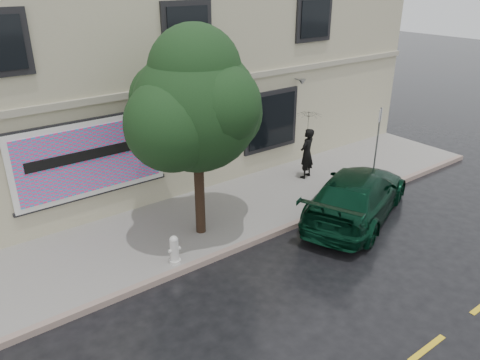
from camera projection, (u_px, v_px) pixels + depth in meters
ground at (301, 266)px, 11.57m from camera, size 90.00×90.00×0.00m
sidewalk at (225, 213)px, 13.91m from camera, size 20.00×3.50×0.15m
curb at (262, 238)px, 12.63m from camera, size 20.00×0.18×0.16m
road_marking at (427, 348)px, 9.02m from camera, size 19.00×0.12×0.01m
building at (131, 68)px, 16.70m from camera, size 20.00×8.12×7.00m
billboard at (91, 159)px, 12.56m from camera, size 4.30×0.16×2.20m
car at (357, 195)px, 13.58m from camera, size 5.41×3.92×1.44m
pedestrian at (307, 153)px, 15.85m from camera, size 0.73×0.59×1.74m
umbrella at (309, 119)px, 15.36m from camera, size 0.95×0.95×0.67m
street_tree at (196, 109)px, 11.42m from camera, size 3.13×3.13×5.00m
fire_hydrant at (174, 250)px, 11.29m from camera, size 0.30×0.28×0.74m
sign_pole at (378, 138)px, 15.25m from camera, size 0.30×0.14×2.56m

